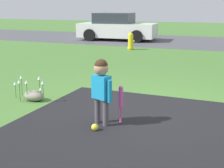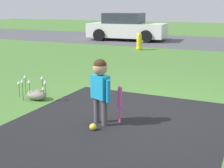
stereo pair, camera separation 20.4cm
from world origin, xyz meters
name	(u,v)px [view 1 (the left image)]	position (x,y,z in m)	size (l,w,h in m)	color
ground_plane	(148,112)	(0.00, 0.00, 0.00)	(60.00, 60.00, 0.00)	#477533
street_strip	(212,43)	(0.00, 10.92, 0.00)	(40.00, 6.00, 0.01)	#4C4C51
child	(101,83)	(-0.48, -0.81, 0.63)	(0.38, 0.24, 0.98)	#4C4751
baseball_bat	(121,99)	(-0.24, -0.64, 0.37)	(0.06, 0.06, 0.57)	#E54CA5
sports_ball	(95,127)	(-0.47, -1.07, 0.05)	(0.10, 0.10, 0.10)	yellow
fire_hydrant	(131,41)	(-2.78, 7.04, 0.33)	(0.29, 0.25, 0.68)	yellow
parked_car	(117,27)	(-4.66, 10.26, 0.64)	(4.01, 2.23, 1.37)	silver
flower_bed	(29,83)	(-2.23, -0.20, 0.32)	(0.72, 0.41, 0.43)	#38702D
edging_rock	(34,96)	(-2.13, -0.21, 0.09)	(0.41, 0.28, 0.19)	gray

